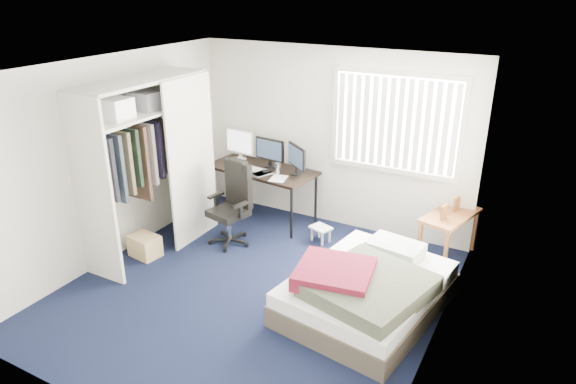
# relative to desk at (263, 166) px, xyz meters

# --- Properties ---
(ground) EXTENTS (4.20, 4.20, 0.00)m
(ground) POSITION_rel_desk_xyz_m (0.91, -1.75, -0.80)
(ground) COLOR black
(ground) RESTS_ON ground
(room_shell) EXTENTS (4.20, 4.20, 4.20)m
(room_shell) POSITION_rel_desk_xyz_m (0.91, -1.75, 0.71)
(room_shell) COLOR silver
(room_shell) RESTS_ON ground
(window_assembly) EXTENTS (1.72, 0.09, 1.32)m
(window_assembly) POSITION_rel_desk_xyz_m (1.81, 0.29, 0.80)
(window_assembly) COLOR white
(window_assembly) RESTS_ON ground
(closet) EXTENTS (0.64, 1.84, 2.22)m
(closet) POSITION_rel_desk_xyz_m (-0.76, -1.49, 0.55)
(closet) COLOR beige
(closet) RESTS_ON ground
(desk) EXTENTS (1.65, 0.91, 1.24)m
(desk) POSITION_rel_desk_xyz_m (0.00, 0.00, 0.00)
(desk) COLOR black
(desk) RESTS_ON ground
(office_chair) EXTENTS (0.64, 0.64, 1.13)m
(office_chair) POSITION_rel_desk_xyz_m (0.03, -0.85, -0.37)
(office_chair) COLOR black
(office_chair) RESTS_ON ground
(footstool) EXTENTS (0.32, 0.29, 0.22)m
(footstool) POSITION_rel_desk_xyz_m (1.08, -0.31, -0.64)
(footstool) COLOR white
(footstool) RESTS_ON ground
(nightstand) EXTENTS (0.65, 0.95, 0.78)m
(nightstand) POSITION_rel_desk_xyz_m (2.66, 0.09, -0.27)
(nightstand) COLOR brown
(nightstand) RESTS_ON ground
(bed) EXTENTS (1.62, 2.00, 0.61)m
(bed) POSITION_rel_desk_xyz_m (2.16, -1.51, -0.54)
(bed) COLOR #443B31
(bed) RESTS_ON ground
(pine_box) EXTENTS (0.41, 0.33, 0.28)m
(pine_box) POSITION_rel_desk_xyz_m (-0.74, -1.73, -0.66)
(pine_box) COLOR tan
(pine_box) RESTS_ON ground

